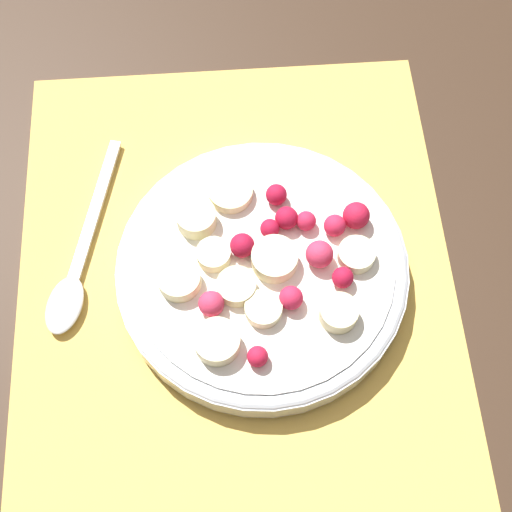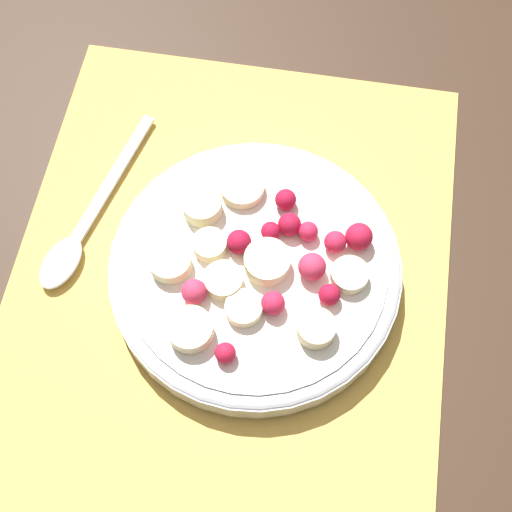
{
  "view_description": "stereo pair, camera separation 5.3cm",
  "coord_description": "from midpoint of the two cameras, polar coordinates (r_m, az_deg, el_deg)",
  "views": [
    {
      "loc": [
        0.22,
        0.0,
        0.52
      ],
      "look_at": [
        -0.0,
        0.02,
        0.04
      ],
      "focal_mm": 50.0,
      "sensor_mm": 36.0,
      "label": 1
    },
    {
      "loc": [
        0.22,
        0.06,
        0.52
      ],
      "look_at": [
        -0.0,
        0.02,
        0.04
      ],
      "focal_mm": 50.0,
      "sensor_mm": 36.0,
      "label": 2
    }
  ],
  "objects": [
    {
      "name": "ground_plane",
      "position": [
        0.57,
        0.56,
        -1.89
      ],
      "size": [
        3.0,
        3.0,
        0.0
      ],
      "primitive_type": "plane",
      "color": "#382619"
    },
    {
      "name": "spoon",
      "position": [
        0.58,
        -11.56,
        1.39
      ],
      "size": [
        0.18,
        0.06,
        0.01
      ],
      "rotation": [
        0.0,
        0.0,
        6.04
      ],
      "color": "silver",
      "rests_on": "placemat"
    },
    {
      "name": "placemat",
      "position": [
        0.56,
        0.57,
        -1.77
      ],
      "size": [
        0.42,
        0.34,
        0.01
      ],
      "color": "#E0B251",
      "rests_on": "ground_plane"
    },
    {
      "name": "fruit_bowl",
      "position": [
        0.55,
        2.78,
        -1.04
      ],
      "size": [
        0.22,
        0.22,
        0.04
      ],
      "color": "silver",
      "rests_on": "placemat"
    }
  ]
}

